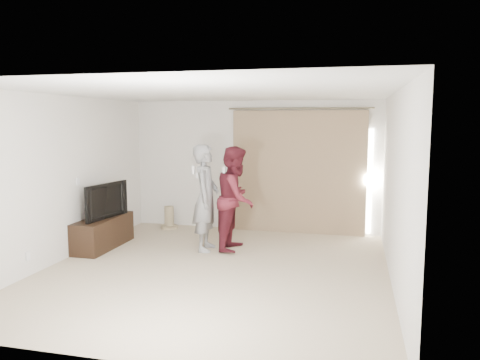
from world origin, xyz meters
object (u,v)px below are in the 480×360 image
person_man (206,198)px  person_woman (236,198)px  tv_console (103,232)px  tv (102,200)px

person_man → person_woman: bearing=19.2°
person_woman → person_man: bearing=-160.8°
tv_console → person_man: (1.80, 0.28, 0.64)m
tv_console → person_man: person_man is taller
tv_console → person_man: bearing=8.9°
tv_console → tv: 0.57m
tv → person_man: person_man is taller
tv_console → person_man: size_ratio=0.76×
person_man → person_woman: 0.51m
tv → person_woman: bearing=-69.8°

